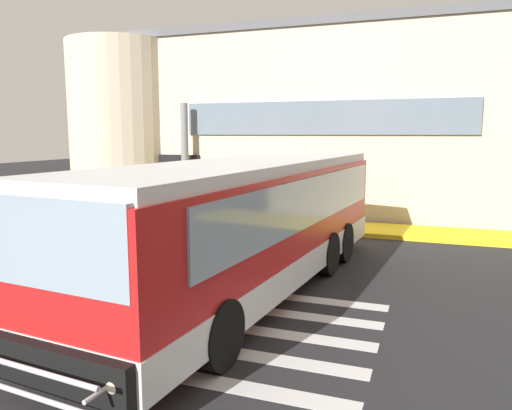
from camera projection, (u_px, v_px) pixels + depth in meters
The scene contains 10 objects.
ground_plane at pixel (231, 259), 12.76m from camera, with size 80.00×90.00×0.02m, color #232326.
bay_paint_stripes at pixel (244, 329), 8.18m from camera, with size 4.40×3.96×0.01m.
terminal_building at pixel (312, 125), 23.17m from camera, with size 18.31×13.80×7.32m.
boarding_curb at pixel (284, 224), 17.21m from camera, with size 20.51×2.00×0.15m, color yellow.
entry_support_column at pixel (185, 159), 18.87m from camera, with size 0.28×0.28×4.25m, color slate.
bus_main_foreground at pixel (246, 228), 9.97m from camera, with size 3.94×10.74×2.70m.
passenger_near_column at pixel (192, 193), 17.87m from camera, with size 0.49×0.40×1.68m.
passenger_by_doorway at pixel (226, 192), 18.12m from camera, with size 0.52×0.38×1.68m.
passenger_at_curb_edge at pixel (264, 194), 17.56m from camera, with size 0.59×0.25×1.68m.
safety_bollard_yellow at pixel (240, 217), 16.44m from camera, with size 0.18×0.18×0.90m, color yellow.
Camera 1 is at (4.85, -11.45, 3.24)m, focal length 34.26 mm.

